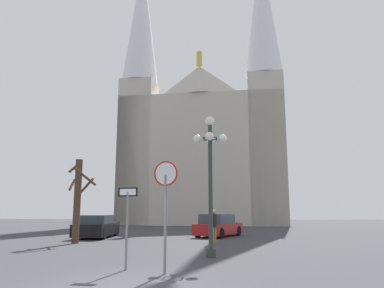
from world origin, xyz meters
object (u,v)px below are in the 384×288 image
(cathedral, at_px, (203,137))
(bare_tree, at_px, (78,198))
(stop_sign, at_px, (166,195))
(parked_car_near_red, at_px, (218,226))
(pedestrian_walking, at_px, (214,223))
(street_lamp, at_px, (210,167))
(one_way_arrow_sign, at_px, (127,217))
(parked_car_far_black, at_px, (97,227))

(cathedral, height_order, bare_tree, cathedral)
(stop_sign, bearing_deg, parked_car_near_red, 85.93)
(cathedral, relative_size, pedestrian_walking, 20.10)
(stop_sign, relative_size, street_lamp, 0.58)
(cathedral, bearing_deg, parked_car_near_red, -83.23)
(stop_sign, height_order, street_lamp, street_lamp)
(cathedral, relative_size, bare_tree, 7.96)
(street_lamp, distance_m, pedestrian_walking, 5.79)
(one_way_arrow_sign, distance_m, parked_car_near_red, 14.06)
(parked_car_far_black, bearing_deg, cathedral, 76.38)
(street_lamp, bearing_deg, pedestrian_walking, 91.16)
(one_way_arrow_sign, xyz_separation_m, bare_tree, (-4.97, 8.13, 0.82))
(pedestrian_walking, bearing_deg, bare_tree, -177.74)
(cathedral, relative_size, stop_sign, 11.27)
(bare_tree, xyz_separation_m, parked_car_far_black, (-0.32, 3.94, -1.66))
(street_lamp, bearing_deg, bare_tree, 145.39)
(parked_car_far_black, bearing_deg, street_lamp, -49.70)
(one_way_arrow_sign, height_order, street_lamp, street_lamp)
(one_way_arrow_sign, height_order, pedestrian_walking, one_way_arrow_sign)
(stop_sign, xyz_separation_m, one_way_arrow_sign, (-1.25, 0.56, -0.63))
(cathedral, bearing_deg, pedestrian_walking, -84.79)
(cathedral, bearing_deg, parked_car_far_black, -103.62)
(street_lamp, bearing_deg, parked_car_far_black, 130.30)
(cathedral, height_order, parked_car_far_black, cathedral)
(stop_sign, height_order, parked_car_far_black, stop_sign)
(one_way_arrow_sign, bearing_deg, pedestrian_walking, 75.20)
(cathedral, relative_size, parked_car_near_red, 7.64)
(cathedral, height_order, pedestrian_walking, cathedral)
(cathedral, xyz_separation_m, parked_car_near_red, (2.34, -19.73, -9.90))
(stop_sign, height_order, pedestrian_walking, stop_sign)
(stop_sign, xyz_separation_m, parked_car_far_black, (-6.53, 12.63, -1.47))
(street_lamp, height_order, pedestrian_walking, street_lamp)
(pedestrian_walking, bearing_deg, street_lamp, -88.84)
(cathedral, bearing_deg, stop_sign, -87.79)
(bare_tree, distance_m, parked_car_far_black, 4.29)
(cathedral, distance_m, bare_tree, 27.20)
(street_lamp, xyz_separation_m, parked_car_near_red, (-0.06, 10.75, -2.66))
(parked_car_far_black, bearing_deg, stop_sign, -62.66)
(stop_sign, distance_m, street_lamp, 3.99)
(parked_car_far_black, distance_m, pedestrian_walking, 8.36)
(stop_sign, height_order, one_way_arrow_sign, stop_sign)
(one_way_arrow_sign, height_order, bare_tree, bare_tree)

